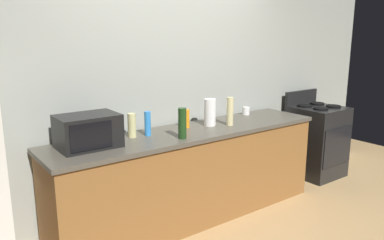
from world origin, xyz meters
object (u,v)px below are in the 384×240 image
at_px(stove_range, 316,140).
at_px(paper_towel_roll, 210,112).
at_px(bottle_hand_soap, 230,111).
at_px(bottle_spray_cleaner, 148,124).
at_px(mug_white, 246,111).
at_px(microwave, 88,131).
at_px(bottle_dish_soap, 187,119).
at_px(bottle_wine, 182,123).
at_px(bottle_vinegar, 132,125).

relative_size(stove_range, paper_towel_roll, 4.00).
distance_m(stove_range, bottle_hand_soap, 1.68).
distance_m(stove_range, bottle_spray_cleaner, 2.50).
height_order(bottle_spray_cleaner, mug_white, bottle_spray_cleaner).
distance_m(microwave, bottle_dish_soap, 1.03).
bearing_deg(paper_towel_roll, mug_white, 13.95).
bearing_deg(paper_towel_roll, bottle_spray_cleaner, 177.45).
relative_size(paper_towel_roll, bottle_spray_cleaner, 1.21).
xyz_separation_m(paper_towel_roll, bottle_hand_soap, (0.17, -0.11, 0.01)).
distance_m(stove_range, bottle_dish_soap, 2.06).
height_order(bottle_wine, mug_white, bottle_wine).
height_order(microwave, mug_white, microwave).
height_order(bottle_dish_soap, bottle_hand_soap, bottle_hand_soap).
xyz_separation_m(bottle_spray_cleaner, mug_white, (1.37, 0.13, -0.07)).
relative_size(stove_range, bottle_spray_cleaner, 4.85).
distance_m(bottle_dish_soap, bottle_spray_cleaner, 0.46).
height_order(bottle_spray_cleaner, bottle_vinegar, bottle_spray_cleaner).
height_order(bottle_wine, bottle_spray_cleaner, bottle_wine).
height_order(bottle_dish_soap, bottle_wine, bottle_wine).
distance_m(paper_towel_roll, bottle_hand_soap, 0.20).
distance_m(stove_range, mug_white, 1.20).
bearing_deg(microwave, bottle_vinegar, 8.83).
xyz_separation_m(bottle_dish_soap, bottle_hand_soap, (0.41, -0.18, 0.05)).
relative_size(paper_towel_roll, bottle_vinegar, 1.25).
bearing_deg(bottle_dish_soap, microwave, -176.31).
height_order(microwave, bottle_vinegar, microwave).
relative_size(paper_towel_roll, mug_white, 3.09).
xyz_separation_m(bottle_hand_soap, bottle_spray_cleaner, (-0.87, 0.14, -0.03)).
height_order(stove_range, bottle_hand_soap, bottle_hand_soap).
xyz_separation_m(paper_towel_roll, bottle_wine, (-0.50, -0.24, 0.00)).
height_order(microwave, bottle_hand_soap, bottle_hand_soap).
distance_m(bottle_wine, bottle_spray_cleaner, 0.33).
distance_m(bottle_wine, bottle_vinegar, 0.45).
xyz_separation_m(stove_range, microwave, (-3.01, 0.05, 0.57)).
bearing_deg(stove_range, bottle_wine, -175.26).
relative_size(bottle_dish_soap, bottle_hand_soap, 0.64).
relative_size(stove_range, bottle_wine, 3.96).
xyz_separation_m(paper_towel_roll, bottle_dish_soap, (-0.24, 0.06, -0.04)).
bearing_deg(mug_white, bottle_spray_cleaner, -174.37).
bearing_deg(paper_towel_roll, bottle_dish_soap, 165.24).
height_order(bottle_hand_soap, bottle_vinegar, bottle_hand_soap).
relative_size(stove_range, bottle_dish_soap, 5.93).
relative_size(bottle_wine, mug_white, 3.13).
bearing_deg(bottle_vinegar, mug_white, 3.84).
xyz_separation_m(microwave, mug_white, (1.94, 0.17, -0.09)).
bearing_deg(bottle_spray_cleaner, bottle_hand_soap, -9.41).
relative_size(microwave, bottle_spray_cleaner, 2.16).
bearing_deg(bottle_wine, paper_towel_roll, 25.12).
xyz_separation_m(microwave, bottle_spray_cleaner, (0.57, 0.03, -0.02)).
bearing_deg(microwave, stove_range, -0.91).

